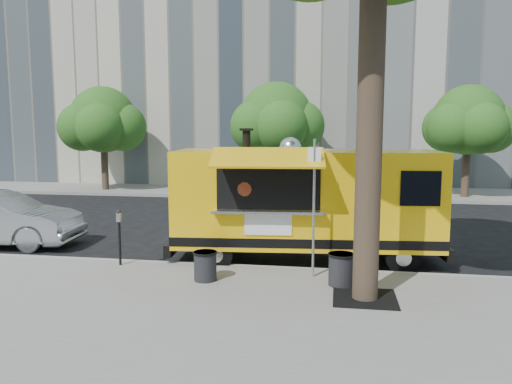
# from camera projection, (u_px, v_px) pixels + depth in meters

# --- Properties ---
(ground) EXTENTS (120.00, 120.00, 0.00)m
(ground) POSITION_uv_depth(u_px,v_px,m) (254.00, 261.00, 12.69)
(ground) COLOR black
(ground) RESTS_ON ground
(sidewalk) EXTENTS (60.00, 6.00, 0.15)m
(sidewalk) POSITION_uv_depth(u_px,v_px,m) (217.00, 317.00, 8.76)
(sidewalk) COLOR gray
(sidewalk) RESTS_ON ground
(curb) EXTENTS (60.00, 0.14, 0.16)m
(curb) POSITION_uv_depth(u_px,v_px,m) (248.00, 269.00, 11.77)
(curb) COLOR #999993
(curb) RESTS_ON ground
(far_sidewalk) EXTENTS (60.00, 5.00, 0.15)m
(far_sidewalk) POSITION_uv_depth(u_px,v_px,m) (297.00, 192.00, 25.89)
(far_sidewalk) COLOR gray
(far_sidewalk) RESTS_ON ground
(building_left) EXTENTS (22.00, 14.00, 24.00)m
(building_left) POSITION_uv_depth(u_px,v_px,m) (191.00, 0.00, 33.96)
(building_left) COLOR beige
(building_left) RESTS_ON ground
(building_mid) EXTENTS (20.00, 14.00, 20.00)m
(building_mid) POSITION_uv_depth(u_px,v_px,m) (497.00, 24.00, 32.01)
(building_mid) COLOR #AAA69F
(building_mid) RESTS_ON ground
(tree_well) EXTENTS (1.20, 1.20, 0.02)m
(tree_well) POSITION_uv_depth(u_px,v_px,m) (365.00, 298.00, 9.51)
(tree_well) COLOR black
(tree_well) RESTS_ON sidewalk
(far_tree_a) EXTENTS (3.42, 3.42, 5.36)m
(far_tree_a) POSITION_uv_depth(u_px,v_px,m) (103.00, 120.00, 25.83)
(far_tree_a) COLOR #33261C
(far_tree_a) RESTS_ON far_sidewalk
(far_tree_b) EXTENTS (3.60, 3.60, 5.50)m
(far_tree_b) POSITION_uv_depth(u_px,v_px,m) (276.00, 119.00, 24.79)
(far_tree_b) COLOR #33261C
(far_tree_b) RESTS_ON far_sidewalk
(far_tree_c) EXTENTS (3.24, 3.24, 5.21)m
(far_tree_c) POSITION_uv_depth(u_px,v_px,m) (468.00, 120.00, 23.08)
(far_tree_c) COLOR #33261C
(far_tree_c) RESTS_ON far_sidewalk
(sign_post) EXTENTS (0.28, 0.06, 3.00)m
(sign_post) POSITION_uv_depth(u_px,v_px,m) (314.00, 200.00, 10.69)
(sign_post) COLOR silver
(sign_post) RESTS_ON sidewalk
(parking_meter) EXTENTS (0.11, 0.11, 1.33)m
(parking_meter) POSITION_uv_depth(u_px,v_px,m) (119.00, 231.00, 11.72)
(parking_meter) COLOR black
(parking_meter) RESTS_ON sidewalk
(food_truck) EXTENTS (6.94, 3.59, 3.34)m
(food_truck) POSITION_uv_depth(u_px,v_px,m) (304.00, 201.00, 12.45)
(food_truck) COLOR yellow
(food_truck) RESTS_ON ground
(trash_bin_left) EXTENTS (0.52, 0.52, 0.62)m
(trash_bin_left) POSITION_uv_depth(u_px,v_px,m) (205.00, 265.00, 10.59)
(trash_bin_left) COLOR black
(trash_bin_left) RESTS_ON sidewalk
(trash_bin_right) EXTENTS (0.56, 0.56, 0.67)m
(trash_bin_right) POSITION_uv_depth(u_px,v_px,m) (341.00, 268.00, 10.26)
(trash_bin_right) COLOR black
(trash_bin_right) RESTS_ON sidewalk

